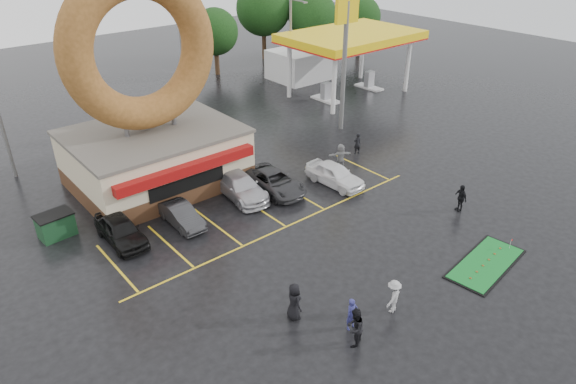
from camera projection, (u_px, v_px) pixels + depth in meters
ground at (328, 254)px, 26.88m from camera, size 120.00×120.00×0.00m
donut_shop at (150, 119)px, 31.75m from camera, size 10.20×8.70×13.50m
gas_station at (329, 50)px, 50.40m from camera, size 12.30×13.65×5.90m
shell_sign at (346, 37)px, 38.68m from camera, size 2.20×0.36×10.60m
streetlight_mid at (184, 68)px, 40.87m from camera, size 0.40×2.21×9.00m
streetlight_right at (291, 43)px, 48.29m from camera, size 0.40×2.21×9.00m
tree_far_a at (312, 15)px, 59.14m from camera, size 5.60×5.60×8.00m
tree_far_b at (360, 17)px, 61.48m from camera, size 4.90×4.90×7.00m
tree_far_c at (263, 8)px, 59.27m from camera, size 6.30×6.30×9.00m
tree_far_d at (215, 32)px, 54.06m from camera, size 4.90×4.90×7.00m
car_black at (121, 230)px, 27.55m from camera, size 1.70×4.21×1.43m
car_dgrey at (181, 215)px, 29.11m from camera, size 1.31×3.70×1.22m
car_silver at (240, 186)px, 31.95m from camera, size 2.47×5.08×1.42m
car_grey at (274, 181)px, 32.59m from camera, size 2.37×4.88×1.34m
car_white at (335, 174)px, 33.34m from camera, size 1.94×4.33×1.44m
person_blue at (352, 314)px, 21.74m from camera, size 0.59×0.42×1.55m
person_blackjkt at (355, 327)px, 20.86m from camera, size 1.10×1.01×1.82m
person_hoodie at (393, 296)px, 22.66m from camera, size 1.20×0.89×1.66m
person_bystander at (294, 301)px, 22.25m from camera, size 0.71×0.97×1.81m
person_cameraman at (461, 198)px, 30.38m from camera, size 0.73×1.07×1.69m
person_walker_near at (341, 156)px, 35.37m from camera, size 1.74×1.16×1.80m
person_walker_far at (357, 144)px, 37.55m from camera, size 0.65×0.49×1.60m
dumpster at (56, 226)px, 28.05m from camera, size 1.89×1.34×1.30m
putting_green at (486, 263)px, 26.07m from camera, size 5.28×2.77×0.63m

